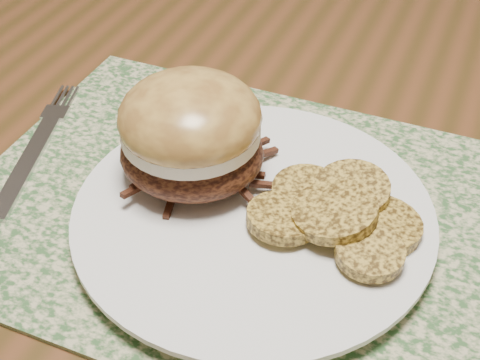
% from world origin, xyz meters
% --- Properties ---
extents(placemat, '(0.45, 0.33, 0.00)m').
position_xyz_m(placemat, '(-0.17, -0.26, 0.75)').
color(placemat, '#335A2E').
rests_on(placemat, dining_table).
extents(dinner_plate, '(0.26, 0.26, 0.02)m').
position_xyz_m(dinner_plate, '(-0.16, -0.27, 0.76)').
color(dinner_plate, white).
rests_on(dinner_plate, placemat).
extents(pork_sandwich, '(0.12, 0.12, 0.09)m').
position_xyz_m(pork_sandwich, '(-0.22, -0.25, 0.81)').
color(pork_sandwich, black).
rests_on(pork_sandwich, dinner_plate).
extents(roasted_potatoes, '(0.15, 0.13, 0.03)m').
position_xyz_m(roasted_potatoes, '(-0.10, -0.26, 0.78)').
color(roasted_potatoes, gold).
rests_on(roasted_potatoes, dinner_plate).
extents(fork, '(0.07, 0.19, 0.00)m').
position_xyz_m(fork, '(-0.38, -0.25, 0.76)').
color(fork, '#B2B3BA').
rests_on(fork, placemat).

